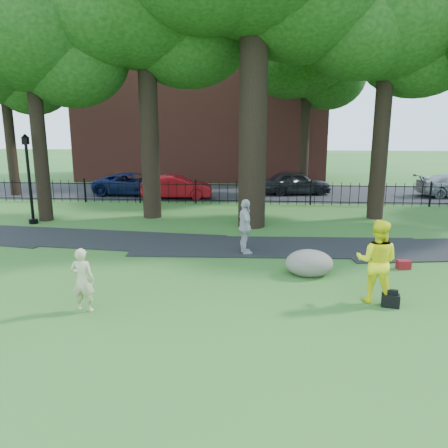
# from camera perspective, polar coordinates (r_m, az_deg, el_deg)

# --- Properties ---
(ground) EXTENTS (120.00, 120.00, 0.00)m
(ground) POSITION_cam_1_polar(r_m,az_deg,el_deg) (11.38, 3.18, -8.37)
(ground) COLOR #285B1F
(ground) RESTS_ON ground
(footpath) EXTENTS (36.07, 3.85, 0.03)m
(footpath) POSITION_cam_1_polar(r_m,az_deg,el_deg) (15.10, 7.26, -3.03)
(footpath) COLOR black
(footpath) RESTS_ON ground
(street) EXTENTS (80.00, 7.00, 0.02)m
(street) POSITION_cam_1_polar(r_m,az_deg,el_deg) (26.92, 3.82, 4.12)
(street) COLOR black
(street) RESTS_ON ground
(iron_fence) EXTENTS (44.00, 0.04, 1.20)m
(iron_fence) POSITION_cam_1_polar(r_m,az_deg,el_deg) (22.87, 3.76, 4.06)
(iron_fence) COLOR black
(iron_fence) RESTS_ON ground
(brick_building) EXTENTS (18.00, 8.00, 12.00)m
(brick_building) POSITION_cam_1_polar(r_m,az_deg,el_deg) (34.89, -2.77, 16.04)
(brick_building) COLOR brown
(brick_building) RESTS_ON ground
(tree_row) EXTENTS (26.82, 7.96, 12.42)m
(tree_row) POSITION_cam_1_polar(r_m,az_deg,el_deg) (19.42, 5.70, 24.86)
(tree_row) COLOR black
(tree_row) RESTS_ON ground
(woman) EXTENTS (0.56, 0.39, 1.48)m
(woman) POSITION_cam_1_polar(r_m,az_deg,el_deg) (10.30, -17.98, -6.96)
(woman) COLOR #C3BA86
(woman) RESTS_ON ground
(man) EXTENTS (1.17, 1.04, 1.99)m
(man) POSITION_cam_1_polar(r_m,az_deg,el_deg) (10.85, 19.33, -4.63)
(man) COLOR #FFF815
(man) RESTS_ON ground
(pedestrian) EXTENTS (0.73, 1.14, 1.81)m
(pedestrian) POSITION_cam_1_polar(r_m,az_deg,el_deg) (13.99, 2.80, -0.40)
(pedestrian) COLOR #B5B5BA
(pedestrian) RESTS_ON ground
(boulder) EXTENTS (1.62, 1.47, 0.78)m
(boulder) POSITION_cam_1_polar(r_m,az_deg,el_deg) (12.45, 11.07, -4.80)
(boulder) COLOR slate
(boulder) RESTS_ON ground
(lamppost) EXTENTS (0.37, 0.37, 3.75)m
(lamppost) POSITION_cam_1_polar(r_m,az_deg,el_deg) (19.93, -24.07, 5.23)
(lamppost) COLOR black
(lamppost) RESTS_ON ground
(backpack) EXTENTS (0.44, 0.33, 0.30)m
(backpack) POSITION_cam_1_polar(r_m,az_deg,el_deg) (10.94, 20.92, -9.31)
(backpack) COLOR black
(backpack) RESTS_ON ground
(red_bag) EXTENTS (0.40, 0.28, 0.26)m
(red_bag) POSITION_cam_1_polar(r_m,az_deg,el_deg) (13.80, 22.39, -4.93)
(red_bag) COLOR maroon
(red_bag) RESTS_ON ground
(red_sedan) EXTENTS (4.07, 1.74, 1.30)m
(red_sedan) POSITION_cam_1_polar(r_m,az_deg,el_deg) (24.75, -6.19, 4.81)
(red_sedan) COLOR #A10C14
(red_sedan) RESTS_ON ground
(navy_van) EXTENTS (4.71, 2.29, 1.29)m
(navy_van) POSITION_cam_1_polar(r_m,az_deg,el_deg) (26.43, -11.78, 5.12)
(navy_van) COLOR #0C173E
(navy_van) RESTS_ON ground
(grey_car) EXTENTS (4.28, 2.24, 1.39)m
(grey_car) POSITION_cam_1_polar(r_m,az_deg,el_deg) (26.43, 9.38, 5.33)
(grey_car) COLOR black
(grey_car) RESTS_ON ground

